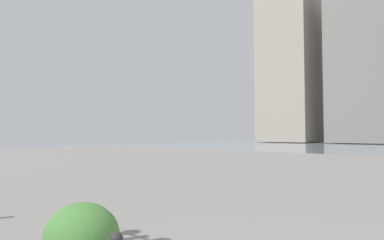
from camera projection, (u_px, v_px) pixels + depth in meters
name	position (u px, v px, depth m)	size (l,w,h in m)	color
building_slab	(368.00, 65.00, 61.45)	(13.34, 12.97, 30.29)	gray
building_annex	(292.00, 64.00, 71.87)	(10.97, 15.88, 37.43)	#9E9384
shrub_round	(82.00, 237.00, 3.87)	(0.97, 0.87, 0.82)	#477F38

